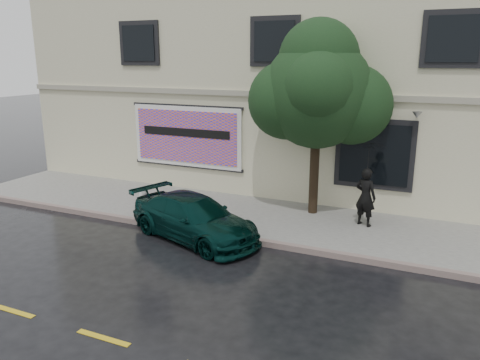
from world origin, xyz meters
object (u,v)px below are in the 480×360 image
at_px(street_tree, 317,94).
at_px(pedestrian, 365,197).
at_px(fire_hydrant, 144,200).
at_px(car, 194,218).

bearing_deg(street_tree, pedestrian, -17.48).
distance_m(street_tree, fire_hydrant, 6.02).
bearing_deg(fire_hydrant, pedestrian, 32.68).
xyz_separation_m(car, fire_hydrant, (-2.20, 0.82, -0.02)).
bearing_deg(street_tree, car, -129.05).
distance_m(pedestrian, street_tree, 3.22).
height_order(street_tree, fire_hydrant, street_tree).
relative_size(car, street_tree, 0.77).
xyz_separation_m(car, street_tree, (2.43, 3.00, 3.14)).
bearing_deg(street_tree, fire_hydrant, -154.84).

